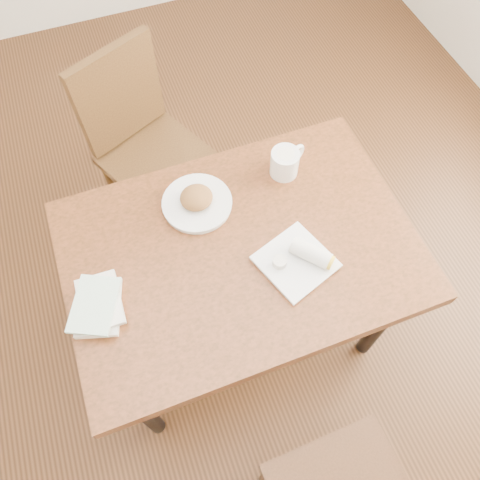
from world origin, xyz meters
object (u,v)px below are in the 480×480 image
object	(u,v)px
table	(240,259)
plate_burrito	(300,259)
plate_scone	(197,201)
coffee_mug	(286,162)
book_stack	(98,305)
chair_far	(143,139)

from	to	relation	value
table	plate_burrito	distance (m)	0.23
plate_scone	plate_burrito	xyz separation A→B (m)	(0.25, -0.34, -0.00)
coffee_mug	book_stack	xyz separation A→B (m)	(-0.76, -0.29, -0.03)
plate_scone	table	bearing A→B (deg)	-68.98
chair_far	plate_burrito	size ratio (longest dim) A/B	3.44
book_stack	chair_far	bearing A→B (deg)	68.75
chair_far	plate_burrito	distance (m)	0.98
chair_far	plate_burrito	xyz separation A→B (m)	(0.34, -0.89, 0.22)
chair_far	book_stack	world-z (taller)	chair_far
chair_far	plate_scone	distance (m)	0.61
plate_scone	plate_burrito	world-z (taller)	plate_scone
plate_burrito	book_stack	bearing A→B (deg)	173.44
plate_burrito	chair_far	bearing A→B (deg)	110.76
table	coffee_mug	world-z (taller)	coffee_mug
plate_scone	book_stack	world-z (taller)	plate_scone
chair_far	book_stack	bearing A→B (deg)	-111.25
table	book_stack	xyz separation A→B (m)	(-0.49, -0.05, 0.11)
plate_scone	book_stack	distance (m)	0.49
chair_far	plate_burrito	world-z (taller)	chair_far
table	coffee_mug	xyz separation A→B (m)	(0.27, 0.24, 0.14)
book_stack	plate_scone	bearing A→B (deg)	32.65
chair_far	coffee_mug	bearing A→B (deg)	-49.98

